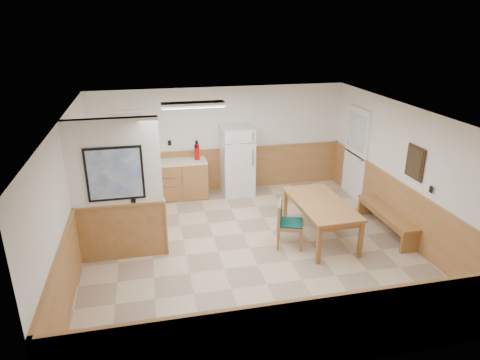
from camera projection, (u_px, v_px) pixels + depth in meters
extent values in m
plane|color=beige|center=(250.00, 248.00, 7.89)|extent=(6.00, 6.00, 0.00)
cube|color=white|center=(251.00, 114.00, 6.99)|extent=(6.00, 6.00, 0.02)
cube|color=white|center=(220.00, 140.00, 10.17)|extent=(6.00, 0.02, 2.50)
cube|color=white|center=(405.00, 172.00, 8.04)|extent=(0.02, 6.00, 2.50)
cube|color=white|center=(68.00, 200.00, 6.83)|extent=(0.02, 6.00, 2.50)
cube|color=#BA7E4A|center=(221.00, 170.00, 10.42)|extent=(6.00, 0.04, 1.00)
cube|color=#BA7E4A|center=(399.00, 209.00, 8.31)|extent=(0.04, 6.00, 1.00)
cube|color=#BA7E4A|center=(76.00, 241.00, 7.11)|extent=(0.04, 6.00, 1.00)
cube|color=white|center=(114.00, 163.00, 6.99)|extent=(1.50, 0.15, 1.50)
cube|color=#BA7E4A|center=(122.00, 231.00, 7.44)|extent=(1.50, 0.17, 1.00)
cube|color=black|center=(115.00, 174.00, 6.96)|extent=(0.92, 0.03, 0.92)
cube|color=white|center=(115.00, 174.00, 6.94)|extent=(0.84, 0.01, 0.84)
cube|color=#B0753E|center=(177.00, 180.00, 9.95)|extent=(1.40, 0.60, 0.86)
cube|color=#B0753E|center=(111.00, 185.00, 9.66)|extent=(0.06, 0.60, 0.86)
cube|color=#B0753E|center=(145.00, 183.00, 9.81)|extent=(0.06, 0.60, 0.86)
cube|color=beige|center=(158.00, 163.00, 9.71)|extent=(2.20, 0.60, 0.04)
cube|color=beige|center=(157.00, 156.00, 9.96)|extent=(2.20, 0.02, 0.10)
cube|color=white|center=(356.00, 154.00, 9.85)|extent=(0.05, 1.02, 2.15)
cube|color=white|center=(355.00, 154.00, 9.85)|extent=(0.04, 0.90, 2.05)
cube|color=silver|center=(356.00, 132.00, 9.66)|extent=(0.02, 0.76, 0.80)
cube|color=white|center=(129.00, 133.00, 9.62)|extent=(0.80, 0.03, 1.00)
cube|color=white|center=(129.00, 133.00, 9.61)|extent=(0.70, 0.01, 0.90)
cube|color=#372216|center=(415.00, 162.00, 7.66)|extent=(0.03, 0.50, 0.60)
cube|color=black|center=(414.00, 163.00, 7.65)|extent=(0.01, 0.42, 0.52)
cube|color=white|center=(193.00, 104.00, 8.03)|extent=(1.20, 0.30, 0.08)
cube|color=white|center=(193.00, 107.00, 8.05)|extent=(1.15, 0.25, 0.01)
cube|color=white|center=(237.00, 161.00, 10.06)|extent=(0.73, 0.71, 1.63)
cube|color=silver|center=(253.00, 137.00, 9.55)|extent=(0.03, 0.02, 0.21)
cube|color=silver|center=(253.00, 158.00, 9.73)|extent=(0.03, 0.02, 0.38)
cube|color=#A76D3D|center=(321.00, 203.00, 8.00)|extent=(0.95, 1.83, 0.05)
cube|color=#A76D3D|center=(321.00, 207.00, 8.02)|extent=(0.85, 1.73, 0.10)
cube|color=#A76D3D|center=(319.00, 245.00, 7.28)|extent=(0.07, 0.07, 0.70)
cube|color=#A76D3D|center=(285.00, 206.00, 8.80)|extent=(0.07, 0.07, 0.70)
cube|color=#A76D3D|center=(360.00, 240.00, 7.46)|extent=(0.07, 0.07, 0.70)
cube|color=#A76D3D|center=(320.00, 202.00, 8.98)|extent=(0.07, 0.07, 0.70)
cube|color=#A76D3D|center=(388.00, 212.00, 8.35)|extent=(0.39, 1.74, 0.05)
cube|color=#A76D3D|center=(410.00, 242.00, 7.68)|extent=(0.36, 0.06, 0.40)
cube|color=#A76D3D|center=(366.00, 206.00, 9.17)|extent=(0.36, 0.06, 0.40)
cube|color=#A76D3D|center=(290.00, 225.00, 7.84)|extent=(0.61, 0.61, 0.06)
cube|color=#0D4238|center=(290.00, 223.00, 7.83)|extent=(0.55, 0.55, 0.03)
cube|color=#A76D3D|center=(279.00, 213.00, 7.79)|extent=(0.21, 0.46, 0.40)
cube|color=#0D4238|center=(268.00, 212.00, 7.81)|extent=(0.16, 0.39, 0.34)
cube|color=#A76D3D|center=(278.00, 240.00, 7.76)|extent=(0.05, 0.05, 0.39)
cube|color=#A76D3D|center=(279.00, 230.00, 8.14)|extent=(0.05, 0.05, 0.39)
cube|color=#A76D3D|center=(301.00, 242.00, 7.71)|extent=(0.05, 0.05, 0.39)
cube|color=#A76D3D|center=(301.00, 231.00, 8.09)|extent=(0.05, 0.05, 0.39)
cylinder|color=red|center=(197.00, 152.00, 9.81)|extent=(0.15, 0.15, 0.38)
cylinder|color=black|center=(197.00, 142.00, 9.72)|extent=(0.06, 0.06, 0.08)
cylinder|color=green|center=(124.00, 161.00, 9.49)|extent=(0.07, 0.07, 0.20)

